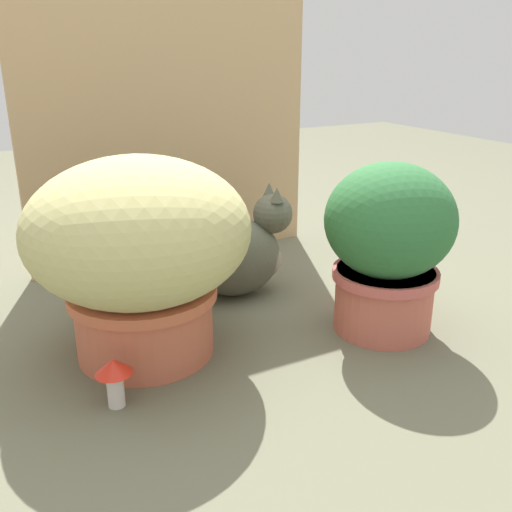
# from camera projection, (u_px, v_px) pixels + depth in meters

# --- Properties ---
(ground_plane) EXTENTS (6.00, 6.00, 0.00)m
(ground_plane) POSITION_uv_depth(u_px,v_px,m) (231.00, 331.00, 1.43)
(ground_plane) COLOR #61614C
(cardboard_backdrop) EXTENTS (0.93, 0.03, 0.98)m
(cardboard_backdrop) POSITION_uv_depth(u_px,v_px,m) (170.00, 105.00, 1.77)
(cardboard_backdrop) COLOR tan
(cardboard_backdrop) RESTS_ON ground
(grass_planter) EXTENTS (0.48, 0.48, 0.45)m
(grass_planter) POSITION_uv_depth(u_px,v_px,m) (139.00, 247.00, 1.25)
(grass_planter) COLOR #C36145
(grass_planter) RESTS_ON ground
(leafy_planter) EXTENTS (0.31, 0.31, 0.42)m
(leafy_planter) POSITION_uv_depth(u_px,v_px,m) (388.00, 243.00, 1.36)
(leafy_planter) COLOR #C4614E
(leafy_planter) RESTS_ON ground
(cat) EXTENTS (0.37, 0.21, 0.32)m
(cat) POSITION_uv_depth(u_px,v_px,m) (241.00, 253.00, 1.60)
(cat) COLOR #585949
(cat) RESTS_ON ground
(mushroom_ornament_red) EXTENTS (0.07, 0.07, 0.10)m
(mushroom_ornament_red) POSITION_uv_depth(u_px,v_px,m) (114.00, 374.00, 1.11)
(mushroom_ornament_red) COLOR silver
(mushroom_ornament_red) RESTS_ON ground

